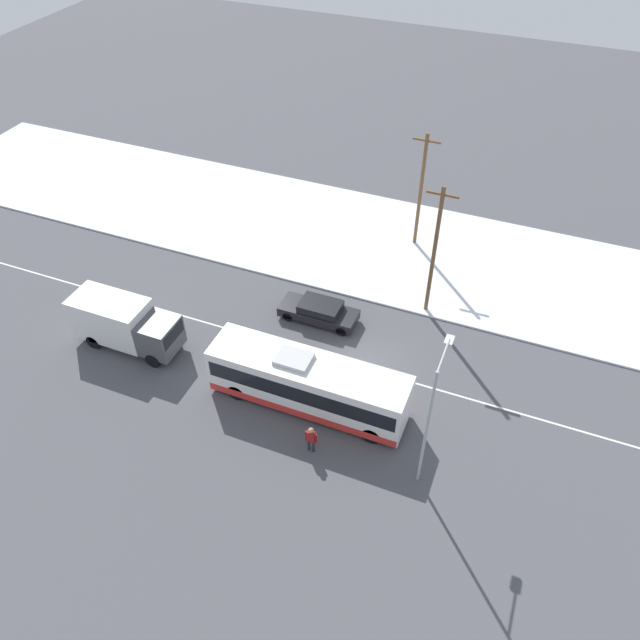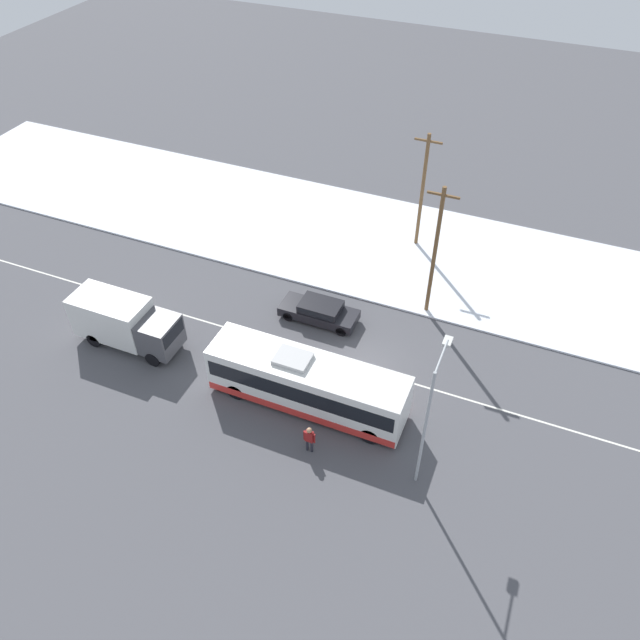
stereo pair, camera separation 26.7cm
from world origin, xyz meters
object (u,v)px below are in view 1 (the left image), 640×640
object	(u,v)px
utility_pole_snowlot	(421,190)
pedestrian_at_stop	(311,437)
sedan_car	(319,310)
utility_pole_roadside	(434,250)
box_truck	(124,322)
streetlamp	(432,408)
city_bus	(308,383)

from	to	relation	value
utility_pole_snowlot	pedestrian_at_stop	bearing A→B (deg)	-89.77
pedestrian_at_stop	utility_pole_snowlot	distance (m)	19.38
sedan_car	pedestrian_at_stop	distance (m)	9.73
utility_pole_roadside	utility_pole_snowlot	distance (m)	7.14
box_truck	streetlamp	size ratio (longest dim) A/B	0.85
city_bus	pedestrian_at_stop	bearing A→B (deg)	-64.78
box_truck	streetlamp	bearing A→B (deg)	-6.72
sedan_car	utility_pole_roadside	bearing A→B (deg)	-150.38
pedestrian_at_stop	utility_pole_roadside	bearing A→B (deg)	78.59
city_bus	sedan_car	world-z (taller)	city_bus
pedestrian_at_stop	utility_pole_roadside	size ratio (longest dim) A/B	0.20
box_truck	pedestrian_at_stop	world-z (taller)	box_truck
utility_pole_snowlot	city_bus	bearing A→B (deg)	-94.34
box_truck	sedan_car	bearing A→B (deg)	32.73
sedan_car	utility_pole_roadside	world-z (taller)	utility_pole_roadside
box_truck	pedestrian_at_stop	size ratio (longest dim) A/B	3.64
box_truck	pedestrian_at_stop	xyz separation A→B (m)	(12.83, -3.02, -0.59)
utility_pole_roadside	utility_pole_snowlot	size ratio (longest dim) A/B	1.05
box_truck	city_bus	bearing A→B (deg)	-1.13
sedan_car	utility_pole_roadside	xyz separation A→B (m)	(5.80, 3.30, 3.82)
pedestrian_at_stop	utility_pole_snowlot	world-z (taller)	utility_pole_snowlot
box_truck	pedestrian_at_stop	bearing A→B (deg)	-13.24
city_bus	streetlamp	xyz separation A→B (m)	(6.66, -1.91, 3.16)
pedestrian_at_stop	streetlamp	bearing A→B (deg)	9.34
city_bus	utility_pole_snowlot	bearing A→B (deg)	85.66
utility_pole_roadside	utility_pole_snowlot	xyz separation A→B (m)	(-2.59, 6.65, -0.21)
box_truck	streetlamp	xyz separation A→B (m)	(18.17, -2.14, 3.05)
city_bus	pedestrian_at_stop	xyz separation A→B (m)	(1.31, -2.79, -0.49)
city_bus	streetlamp	size ratio (longest dim) A/B	1.41
city_bus	utility_pole_roadside	xyz separation A→B (m)	(3.83, 9.66, 3.00)
box_truck	sedan_car	world-z (taller)	box_truck
city_bus	pedestrian_at_stop	world-z (taller)	city_bus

